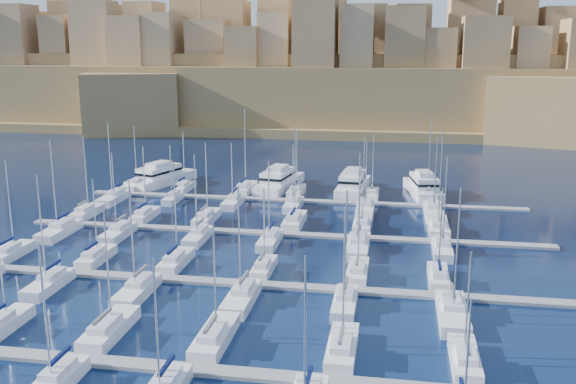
% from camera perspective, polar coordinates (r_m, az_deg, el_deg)
% --- Properties ---
extents(ground, '(600.00, 600.00, 0.00)m').
position_cam_1_polar(ground, '(92.78, -1.81, -5.61)').
color(ground, black).
rests_on(ground, ground).
extents(pontoon_near, '(84.00, 2.00, 0.40)m').
position_cam_1_polar(pontoon_near, '(62.46, -8.19, -15.37)').
color(pontoon_near, slate).
rests_on(pontoon_near, ground).
extents(pontoon_mid_near, '(84.00, 2.00, 0.40)m').
position_cam_1_polar(pontoon_mid_near, '(81.70, -3.49, -8.15)').
color(pontoon_mid_near, slate).
rests_on(pontoon_mid_near, ground).
extents(pontoon_mid_far, '(84.00, 2.00, 0.40)m').
position_cam_1_polar(pontoon_mid_far, '(102.06, -0.71, -3.72)').
color(pontoon_mid_far, slate).
rests_on(pontoon_mid_far, ground).
extents(pontoon_far, '(84.00, 2.00, 0.40)m').
position_cam_1_polar(pontoon_far, '(122.99, 1.12, -0.77)').
color(pontoon_far, slate).
rests_on(pontoon_far, ground).
extents(sailboat_1, '(2.49, 8.29, 12.54)m').
position_cam_1_polar(sailboat_1, '(75.76, -23.98, -10.68)').
color(sailboat_1, white).
rests_on(sailboat_1, ground).
extents(sailboat_2, '(2.92, 9.72, 14.13)m').
position_cam_1_polar(sailboat_2, '(70.82, -15.61, -11.64)').
color(sailboat_2, white).
rests_on(sailboat_2, ground).
extents(sailboat_3, '(2.93, 9.76, 14.09)m').
position_cam_1_polar(sailboat_3, '(67.04, -6.54, -12.69)').
color(sailboat_3, white).
rests_on(sailboat_3, ground).
extents(sailboat_4, '(2.78, 9.26, 15.14)m').
position_cam_1_polar(sailboat_4, '(64.70, 4.83, -13.65)').
color(sailboat_4, white).
rests_on(sailboat_4, ground).
extents(sailboat_5, '(2.58, 8.60, 11.52)m').
position_cam_1_polar(sailboat_5, '(64.68, 15.43, -14.16)').
color(sailboat_5, white).
rests_on(sailboat_5, ground).
extents(sailboat_8, '(2.59, 8.65, 14.08)m').
position_cam_1_polar(sailboat_8, '(62.22, -20.01, -15.64)').
color(sailboat_8, white).
rests_on(sailboat_8, ground).
extents(sailboat_12, '(2.51, 8.36, 14.18)m').
position_cam_1_polar(sailboat_12, '(99.75, -23.32, -4.92)').
color(sailboat_12, white).
rests_on(sailboat_12, ground).
extents(sailboat_13, '(2.52, 8.41, 11.97)m').
position_cam_1_polar(sailboat_13, '(93.59, -16.70, -5.55)').
color(sailboat_13, white).
rests_on(sailboat_13, ground).
extents(sailboat_14, '(2.67, 8.88, 14.57)m').
position_cam_1_polar(sailboat_14, '(89.41, -9.94, -6.04)').
color(sailboat_14, white).
rests_on(sailboat_14, ground).
extents(sailboat_15, '(2.31, 7.69, 11.67)m').
position_cam_1_polar(sailboat_15, '(85.66, -2.17, -6.74)').
color(sailboat_15, white).
rests_on(sailboat_15, ground).
extents(sailboat_16, '(2.61, 8.70, 12.98)m').
position_cam_1_polar(sailboat_16, '(84.61, 6.21, -7.06)').
color(sailboat_16, white).
rests_on(sailboat_16, ground).
extents(sailboat_17, '(2.50, 8.33, 12.61)m').
position_cam_1_polar(sailboat_17, '(84.56, 13.22, -7.36)').
color(sailboat_17, white).
rests_on(sailboat_17, ground).
extents(sailboat_19, '(2.68, 8.93, 15.00)m').
position_cam_1_polar(sailboat_19, '(85.49, -20.48, -7.62)').
color(sailboat_19, white).
rests_on(sailboat_19, ground).
extents(sailboat_20, '(2.86, 9.53, 14.90)m').
position_cam_1_polar(sailboat_20, '(80.20, -13.26, -8.49)').
color(sailboat_20, white).
rests_on(sailboat_20, ground).
extents(sailboat_21, '(2.92, 9.75, 14.54)m').
position_cam_1_polar(sailboat_21, '(76.21, -4.15, -9.34)').
color(sailboat_21, white).
rests_on(sailboat_21, ground).
extents(sailboat_22, '(2.61, 8.68, 14.39)m').
position_cam_1_polar(sailboat_22, '(74.93, 5.08, -9.77)').
color(sailboat_22, white).
rests_on(sailboat_22, ground).
extents(sailboat_23, '(3.16, 10.53, 15.41)m').
position_cam_1_polar(sailboat_23, '(74.25, 14.42, -10.36)').
color(sailboat_23, white).
rests_on(sailboat_23, ground).
extents(sailboat_24, '(2.68, 8.93, 14.35)m').
position_cam_1_polar(sailboat_24, '(118.07, -17.43, -1.71)').
color(sailboat_24, white).
rests_on(sailboat_24, ground).
extents(sailboat_25, '(2.54, 8.47, 12.92)m').
position_cam_1_polar(sailboat_25, '(113.44, -12.60, -2.03)').
color(sailboat_25, white).
rests_on(sailboat_25, ground).
extents(sailboat_26, '(2.73, 9.10, 13.79)m').
position_cam_1_polar(sailboat_26, '(110.13, -7.26, -2.26)').
color(sailboat_26, white).
rests_on(sailboat_26, ground).
extents(sailboat_27, '(2.95, 9.85, 16.64)m').
position_cam_1_polar(sailboat_27, '(107.17, 0.57, -2.57)').
color(sailboat_27, white).
rests_on(sailboat_27, ground).
extents(sailboat_28, '(2.81, 9.36, 15.34)m').
position_cam_1_polar(sailboat_28, '(105.83, 6.62, -2.87)').
color(sailboat_28, white).
rests_on(sailboat_28, ground).
extents(sailboat_29, '(3.17, 10.57, 16.74)m').
position_cam_1_polar(sailboat_29, '(106.55, 13.20, -3.02)').
color(sailboat_29, white).
rests_on(sailboat_29, ground).
extents(sailboat_30, '(3.06, 10.20, 15.53)m').
position_cam_1_polar(sailboat_30, '(108.01, -19.64, -3.24)').
color(sailboat_30, white).
rests_on(sailboat_30, ground).
extents(sailboat_31, '(2.76, 9.20, 13.85)m').
position_cam_1_polar(sailboat_31, '(104.15, -14.86, -3.51)').
color(sailboat_31, white).
rests_on(sailboat_31, ground).
extents(sailboat_32, '(2.58, 8.61, 13.89)m').
position_cam_1_polar(sailboat_32, '(99.87, -8.00, -3.91)').
color(sailboat_32, white).
rests_on(sailboat_32, ground).
extents(sailboat_33, '(2.65, 8.84, 13.26)m').
position_cam_1_polar(sailboat_33, '(97.04, -1.63, -4.30)').
color(sailboat_33, white).
rests_on(sailboat_33, ground).
extents(sailboat_34, '(3.15, 10.49, 14.95)m').
position_cam_1_polar(sailboat_34, '(94.67, 6.24, -4.81)').
color(sailboat_34, white).
rests_on(sailboat_34, ground).
extents(sailboat_35, '(2.65, 8.83, 14.76)m').
position_cam_1_polar(sailboat_35, '(95.61, 13.53, -4.94)').
color(sailboat_35, white).
rests_on(sailboat_35, ground).
extents(sailboat_36, '(2.80, 9.33, 13.27)m').
position_cam_1_polar(sailboat_36, '(137.69, -13.38, 0.62)').
color(sailboat_36, white).
rests_on(sailboat_36, ground).
extents(sailboat_37, '(2.50, 8.34, 12.47)m').
position_cam_1_polar(sailboat_37, '(133.49, -9.24, 0.41)').
color(sailboat_37, white).
rests_on(sailboat_37, ground).
extents(sailboat_38, '(3.03, 10.09, 17.26)m').
position_cam_1_polar(sailboat_38, '(130.81, -3.85, 0.31)').
color(sailboat_38, white).
rests_on(sailboat_38, ground).
extents(sailboat_39, '(2.72, 9.08, 13.28)m').
position_cam_1_polar(sailboat_39, '(128.32, 0.74, 0.07)').
color(sailboat_39, white).
rests_on(sailboat_39, ground).
extents(sailboat_40, '(2.54, 8.48, 13.53)m').
position_cam_1_polar(sailboat_40, '(126.67, 7.47, -0.22)').
color(sailboat_40, white).
rests_on(sailboat_40, ground).
extents(sailboat_41, '(2.90, 9.66, 15.99)m').
position_cam_1_polar(sailboat_41, '(127.34, 12.33, -0.33)').
color(sailboat_41, white).
rests_on(sailboat_41, ground).
extents(sailboat_42, '(3.00, 10.00, 15.56)m').
position_cam_1_polar(sailboat_42, '(127.40, -15.23, -0.49)').
color(sailboat_42, white).
rests_on(sailboat_42, ground).
extents(sailboat_43, '(2.13, 7.10, 11.33)m').
position_cam_1_polar(sailboat_43, '(124.44, -10.20, -0.58)').
color(sailboat_43, white).
rests_on(sailboat_43, ground).
extents(sailboat_44, '(2.65, 8.83, 12.26)m').
position_cam_1_polar(sailboat_44, '(120.13, -4.90, -0.90)').
color(sailboat_44, white).
rests_on(sailboat_44, ground).
extents(sailboat_45, '(2.67, 8.91, 12.14)m').
position_cam_1_polar(sailboat_45, '(117.82, 0.48, -1.13)').
color(sailboat_45, white).
rests_on(sailboat_45, ground).
extents(sailboat_46, '(3.10, 10.34, 13.47)m').
position_cam_1_polar(sailboat_46, '(115.85, 6.88, -1.47)').
color(sailboat_46, white).
rests_on(sailboat_46, ground).
extents(sailboat_47, '(3.16, 10.54, 14.48)m').
position_cam_1_polar(sailboat_47, '(115.87, 12.80, -1.70)').
color(sailboat_47, white).
rests_on(sailboat_47, ground).
extents(motor_yacht_a, '(10.83, 18.80, 5.25)m').
position_cam_1_polar(motor_yacht_a, '(140.26, -11.23, 1.37)').
color(motor_yacht_a, white).
rests_on(motor_yacht_a, ground).
extents(motor_yacht_b, '(8.10, 18.69, 5.25)m').
position_cam_1_polar(motor_yacht_b, '(133.41, -0.81, 1.01)').
color(motor_yacht_b, white).
rests_on(motor_yacht_b, ground).
extents(motor_yacht_c, '(6.41, 17.51, 5.25)m').
position_cam_1_polar(motor_yacht_c, '(131.14, 5.80, 0.73)').
color(motor_yacht_c, white).
rests_on(motor_yacht_c, ground).
extents(motor_yacht_d, '(7.66, 17.05, 5.25)m').
position_cam_1_polar(motor_yacht_d, '(130.68, 11.94, 0.47)').
color(motor_yacht_d, white).
rests_on(motor_yacht_d, ground).
extents(fortified_city, '(460.00, 108.95, 59.52)m').
position_cam_1_polar(fortified_city, '(242.44, 5.46, 9.58)').
color(fortified_city, brown).
rests_on(fortified_city, ground).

